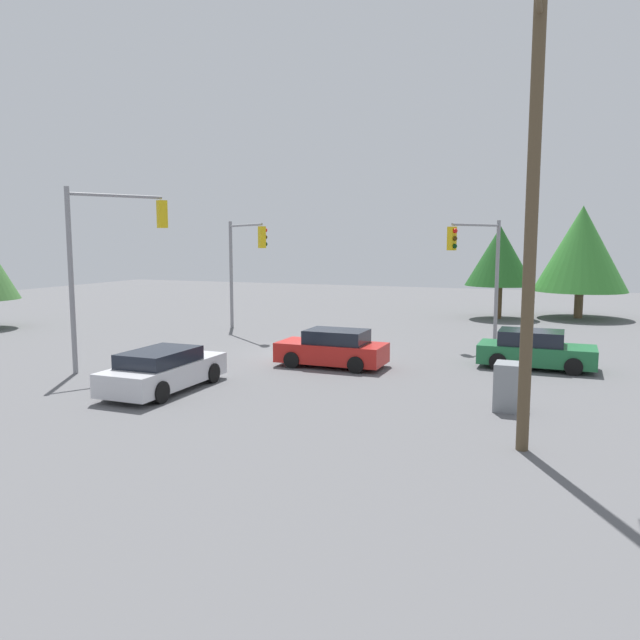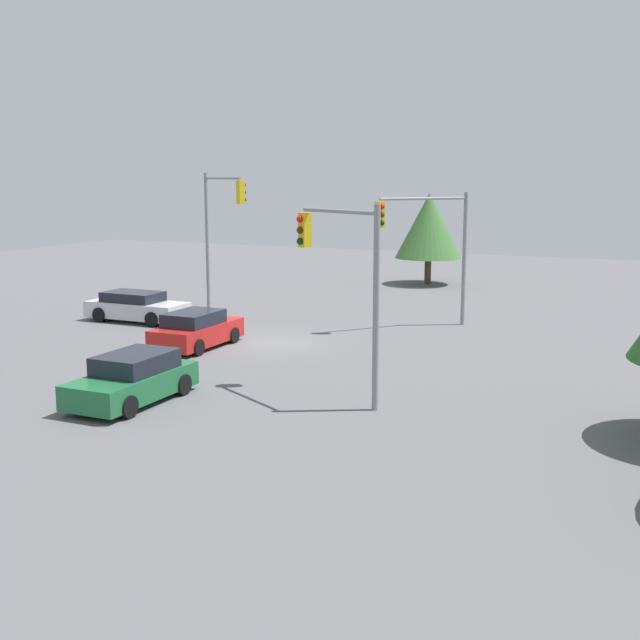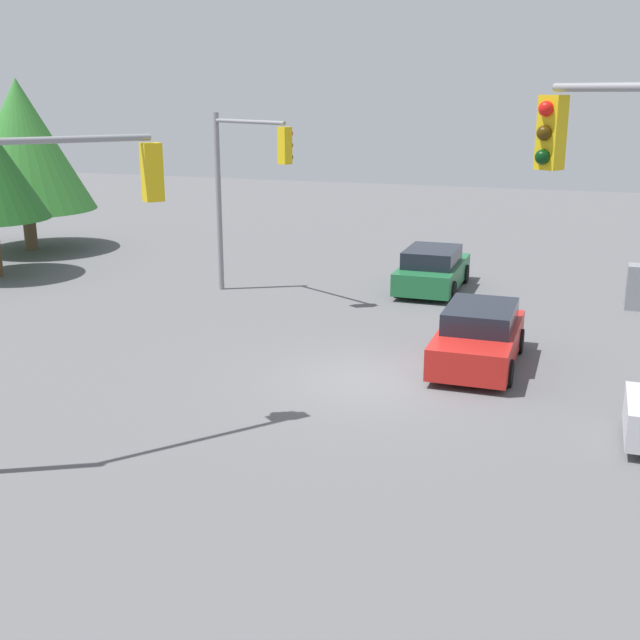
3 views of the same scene
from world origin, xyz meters
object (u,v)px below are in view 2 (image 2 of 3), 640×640
object	(u,v)px
sedan_silver	(137,307)
sedan_red	(196,330)
traffic_signal_aux	(220,218)
traffic_signal_main	(343,266)
sedan_green	(133,379)
traffic_signal_cross	(430,235)

from	to	relation	value
sedan_silver	sedan_red	xyz separation A→B (m)	(-5.62, 3.67, 0.02)
sedan_red	traffic_signal_aux	world-z (taller)	traffic_signal_aux
sedan_red	traffic_signal_main	xyz separation A→B (m)	(-7.94, 4.30, 3.26)
sedan_green	traffic_signal_cross	xyz separation A→B (m)	(-4.37, -14.77, 3.36)
sedan_red	sedan_green	bearing A→B (deg)	-70.58
sedan_red	traffic_signal_main	distance (m)	9.60
sedan_green	traffic_signal_cross	size ratio (longest dim) A/B	0.72
sedan_green	traffic_signal_aux	distance (m)	16.33
sedan_red	traffic_signal_cross	world-z (taller)	traffic_signal_cross
sedan_green	traffic_signal_cross	bearing A→B (deg)	-106.48
sedan_green	sedan_red	bearing A→B (deg)	-70.58
sedan_green	traffic_signal_aux	bearing A→B (deg)	-67.78
traffic_signal_main	traffic_signal_aux	size ratio (longest dim) A/B	0.86
sedan_silver	traffic_signal_cross	size ratio (longest dim) A/B	0.80
sedan_silver	sedan_green	size ratio (longest dim) A/B	1.11
sedan_red	traffic_signal_cross	bearing A→B (deg)	47.70
traffic_signal_main	traffic_signal_cross	bearing A→B (deg)	-55.48
sedan_red	traffic_signal_aux	size ratio (longest dim) A/B	0.62
traffic_signal_cross	traffic_signal_aux	xyz separation A→B (m)	(10.37, 0.08, 0.49)
sedan_silver	traffic_signal_aux	size ratio (longest dim) A/B	0.70
sedan_green	traffic_signal_aux	xyz separation A→B (m)	(6.00, -14.69, 3.85)
traffic_signal_main	traffic_signal_aux	distance (m)	16.42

